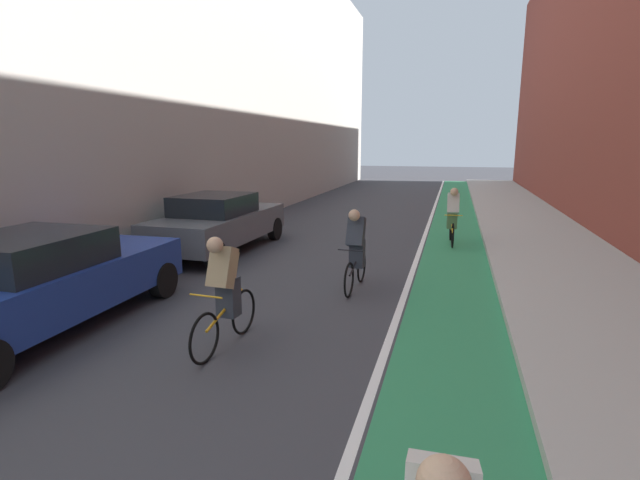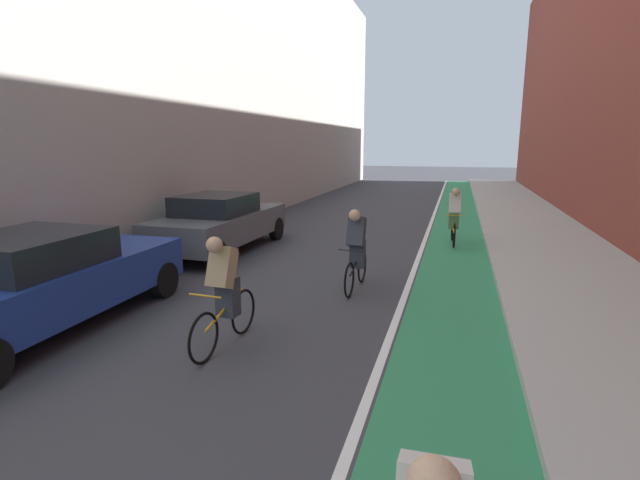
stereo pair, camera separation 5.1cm
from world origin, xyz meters
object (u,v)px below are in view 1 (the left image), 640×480
at_px(parked_sedan_gray, 218,222).
at_px(cyclist_far, 453,214).
at_px(parked_sedan_blue, 40,281).
at_px(cyclist_mid, 225,289).
at_px(cyclist_trailing, 356,249).

bearing_deg(parked_sedan_gray, cyclist_far, 23.97).
height_order(parked_sedan_gray, cyclist_far, cyclist_far).
height_order(parked_sedan_blue, cyclist_mid, cyclist_mid).
height_order(parked_sedan_blue, parked_sedan_gray, same).
distance_m(cyclist_trailing, cyclist_far, 5.29).
bearing_deg(cyclist_trailing, parked_sedan_gray, 150.93).
relative_size(parked_sedan_blue, parked_sedan_gray, 1.01).
bearing_deg(cyclist_mid, parked_sedan_blue, -176.13).
xyz_separation_m(parked_sedan_blue, cyclist_mid, (2.98, 0.20, 0.06)).
xyz_separation_m(parked_sedan_blue, cyclist_trailing, (4.19, 3.35, 0.02)).
bearing_deg(cyclist_trailing, cyclist_mid, -110.99).
relative_size(parked_sedan_gray, cyclist_trailing, 2.75).
bearing_deg(cyclist_far, cyclist_trailing, -109.60).
distance_m(parked_sedan_blue, parked_sedan_gray, 5.68).
xyz_separation_m(cyclist_trailing, cyclist_far, (1.78, 4.99, 0.04)).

